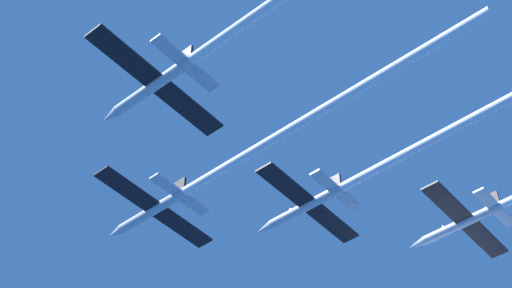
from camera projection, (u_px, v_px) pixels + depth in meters
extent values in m
cylinder|color=#B2BAC6|center=(152.00, 211.00, 107.27)|extent=(1.35, 12.31, 1.35)
cone|color=#B2BAC6|center=(115.00, 233.00, 110.70)|extent=(1.33, 2.71, 1.33)
ellipsoid|color=black|center=(139.00, 216.00, 108.91)|extent=(0.95, 2.46, 0.68)
cube|color=black|center=(127.00, 189.00, 104.09)|extent=(9.36, 2.71, 0.30)
cube|color=black|center=(183.00, 228.00, 109.89)|extent=(9.36, 2.71, 0.30)
cube|color=black|center=(179.00, 186.00, 106.19)|extent=(0.35, 2.22, 1.97)
cube|color=#B2BAC6|center=(165.00, 184.00, 103.40)|extent=(4.21, 1.63, 0.30)
cube|color=#B2BAC6|center=(194.00, 205.00, 106.41)|extent=(4.21, 1.63, 0.30)
cylinder|color=white|center=(321.00, 111.00, 94.14)|extent=(1.22, 45.11, 1.22)
cylinder|color=#B2BAC6|center=(154.00, 86.00, 91.86)|extent=(1.35, 12.31, 1.35)
cone|color=#B2BAC6|center=(110.00, 116.00, 95.30)|extent=(1.33, 2.71, 1.33)
ellipsoid|color=black|center=(138.00, 94.00, 93.51)|extent=(0.95, 2.46, 0.68)
cube|color=black|center=(124.00, 56.00, 88.68)|extent=(9.36, 2.71, 0.30)
cube|color=black|center=(189.00, 109.00, 94.48)|extent=(9.36, 2.71, 0.30)
cube|color=black|center=(185.00, 56.00, 90.79)|extent=(0.35, 2.22, 1.97)
cube|color=#B2BAC6|center=(168.00, 49.00, 87.99)|extent=(4.21, 1.63, 0.30)
cube|color=#B2BAC6|center=(202.00, 78.00, 91.01)|extent=(4.21, 1.63, 0.30)
cylinder|color=#B2BAC6|center=(306.00, 206.00, 109.10)|extent=(1.35, 12.31, 1.35)
cone|color=#B2BAC6|center=(264.00, 228.00, 112.53)|extent=(1.33, 2.71, 1.33)
ellipsoid|color=black|center=(291.00, 211.00, 110.74)|extent=(0.95, 2.46, 0.68)
cube|color=black|center=(285.00, 185.00, 105.92)|extent=(9.36, 2.71, 0.30)
cube|color=black|center=(332.00, 223.00, 111.72)|extent=(9.36, 2.71, 0.30)
cube|color=black|center=(334.00, 182.00, 108.02)|extent=(0.35, 2.22, 1.97)
cube|color=#B2BAC6|center=(324.00, 180.00, 105.23)|extent=(4.21, 1.63, 0.30)
cube|color=#B2BAC6|center=(348.00, 201.00, 108.24)|extent=(4.21, 1.63, 0.30)
cylinder|color=white|center=(495.00, 106.00, 95.78)|extent=(1.22, 45.95, 1.22)
cylinder|color=#B2BAC6|center=(462.00, 223.00, 111.44)|extent=(1.35, 12.31, 1.35)
cone|color=#B2BAC6|center=(417.00, 244.00, 114.88)|extent=(1.33, 2.71, 1.33)
ellipsoid|color=black|center=(445.00, 228.00, 113.09)|extent=(0.95, 2.46, 0.68)
cube|color=black|center=(447.00, 203.00, 108.26)|extent=(9.36, 2.71, 0.30)
cube|color=black|center=(485.00, 239.00, 114.06)|extent=(9.36, 2.71, 0.30)
cube|color=black|center=(491.00, 200.00, 110.36)|extent=(0.35, 2.22, 1.97)
cube|color=#B2BAC6|center=(486.00, 198.00, 107.57)|extent=(4.21, 1.63, 0.30)
cube|color=#B2BAC6|center=(505.00, 218.00, 110.59)|extent=(4.21, 1.63, 0.30)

